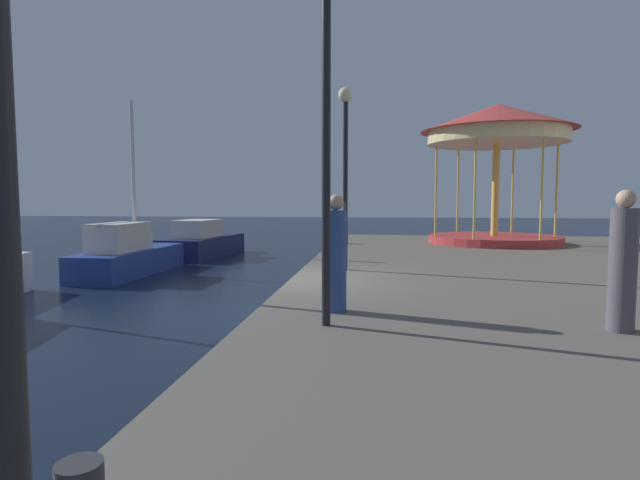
{
  "coord_description": "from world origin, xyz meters",
  "views": [
    {
      "loc": [
        1.93,
        -11.01,
        2.54
      ],
      "look_at": [
        -0.06,
        5.88,
        1.17
      ],
      "focal_mm": 28.47,
      "sensor_mm": 36.0,
      "label": 1
    }
  ],
  "objects_px": {
    "motorboat_navy": "(201,242)",
    "person_near_carousel": "(336,257)",
    "sailboat_blue": "(128,255)",
    "lamp_post_far_end": "(345,146)",
    "person_mid_promenade": "(623,265)",
    "lamp_post_mid_promenade": "(326,90)",
    "carousel": "(497,139)",
    "bollard_south": "(345,239)"
  },
  "relations": [
    {
      "from": "lamp_post_far_end",
      "to": "person_mid_promenade",
      "type": "distance_m",
      "value": 7.05
    },
    {
      "from": "sailboat_blue",
      "to": "person_near_carousel",
      "type": "relative_size",
      "value": 3.25
    },
    {
      "from": "motorboat_navy",
      "to": "bollard_south",
      "type": "bearing_deg",
      "value": -17.04
    },
    {
      "from": "motorboat_navy",
      "to": "lamp_post_mid_promenade",
      "type": "bearing_deg",
      "value": -64.24
    },
    {
      "from": "sailboat_blue",
      "to": "person_mid_promenade",
      "type": "distance_m",
      "value": 14.73
    },
    {
      "from": "motorboat_navy",
      "to": "lamp_post_mid_promenade",
      "type": "relative_size",
      "value": 1.11
    },
    {
      "from": "motorboat_navy",
      "to": "carousel",
      "type": "bearing_deg",
      "value": -4.87
    },
    {
      "from": "sailboat_blue",
      "to": "person_near_carousel",
      "type": "xyz_separation_m",
      "value": [
        7.73,
        -8.32,
        0.98
      ]
    },
    {
      "from": "sailboat_blue",
      "to": "carousel",
      "type": "relative_size",
      "value": 1.0
    },
    {
      "from": "lamp_post_far_end",
      "to": "carousel",
      "type": "bearing_deg",
      "value": 57.2
    },
    {
      "from": "sailboat_blue",
      "to": "motorboat_navy",
      "type": "bearing_deg",
      "value": 85.22
    },
    {
      "from": "carousel",
      "to": "lamp_post_far_end",
      "type": "distance_m",
      "value": 9.95
    },
    {
      "from": "motorboat_navy",
      "to": "bollard_south",
      "type": "distance_m",
      "value": 6.89
    },
    {
      "from": "sailboat_blue",
      "to": "lamp_post_mid_promenade",
      "type": "bearing_deg",
      "value": -50.17
    },
    {
      "from": "motorboat_navy",
      "to": "person_near_carousel",
      "type": "relative_size",
      "value": 2.9
    },
    {
      "from": "bollard_south",
      "to": "person_near_carousel",
      "type": "height_order",
      "value": "person_near_carousel"
    },
    {
      "from": "carousel",
      "to": "person_mid_promenade",
      "type": "height_order",
      "value": "carousel"
    },
    {
      "from": "lamp_post_far_end",
      "to": "person_mid_promenade",
      "type": "bearing_deg",
      "value": -53.39
    },
    {
      "from": "motorboat_navy",
      "to": "carousel",
      "type": "xyz_separation_m",
      "value": [
        12.45,
        -1.06,
        4.26
      ]
    },
    {
      "from": "sailboat_blue",
      "to": "lamp_post_mid_promenade",
      "type": "height_order",
      "value": "sailboat_blue"
    },
    {
      "from": "motorboat_navy",
      "to": "person_near_carousel",
      "type": "distance_m",
      "value": 15.83
    },
    {
      "from": "lamp_post_mid_promenade",
      "to": "lamp_post_far_end",
      "type": "height_order",
      "value": "lamp_post_mid_promenade"
    },
    {
      "from": "carousel",
      "to": "bollard_south",
      "type": "distance_m",
      "value": 7.09
    },
    {
      "from": "motorboat_navy",
      "to": "lamp_post_far_end",
      "type": "relative_size",
      "value": 1.18
    },
    {
      "from": "bollard_south",
      "to": "person_near_carousel",
      "type": "distance_m",
      "value": 12.05
    },
    {
      "from": "lamp_post_mid_promenade",
      "to": "bollard_south",
      "type": "height_order",
      "value": "lamp_post_mid_promenade"
    },
    {
      "from": "lamp_post_mid_promenade",
      "to": "person_near_carousel",
      "type": "xyz_separation_m",
      "value": [
        0.05,
        0.89,
        -2.34
      ]
    },
    {
      "from": "lamp_post_far_end",
      "to": "lamp_post_mid_promenade",
      "type": "bearing_deg",
      "value": -88.81
    },
    {
      "from": "lamp_post_mid_promenade",
      "to": "carousel",
      "type": "bearing_deg",
      "value": 69.28
    },
    {
      "from": "motorboat_navy",
      "to": "sailboat_blue",
      "type": "relative_size",
      "value": 0.89
    },
    {
      "from": "motorboat_navy",
      "to": "sailboat_blue",
      "type": "bearing_deg",
      "value": -94.78
    },
    {
      "from": "carousel",
      "to": "person_near_carousel",
      "type": "bearing_deg",
      "value": -111.81
    },
    {
      "from": "motorboat_navy",
      "to": "lamp_post_mid_promenade",
      "type": "height_order",
      "value": "lamp_post_mid_promenade"
    },
    {
      "from": "carousel",
      "to": "lamp_post_far_end",
      "type": "relative_size",
      "value": 1.33
    },
    {
      "from": "lamp_post_mid_promenade",
      "to": "bollard_south",
      "type": "xyz_separation_m",
      "value": [
        -0.62,
        12.91,
        -2.99
      ]
    },
    {
      "from": "lamp_post_far_end",
      "to": "person_mid_promenade",
      "type": "relative_size",
      "value": 2.37
    },
    {
      "from": "person_mid_promenade",
      "to": "lamp_post_mid_promenade",
      "type": "bearing_deg",
      "value": -177.72
    },
    {
      "from": "bollard_south",
      "to": "person_mid_promenade",
      "type": "xyz_separation_m",
      "value": [
        4.52,
        -12.76,
        0.68
      ]
    },
    {
      "from": "motorboat_navy",
      "to": "sailboat_blue",
      "type": "height_order",
      "value": "sailboat_blue"
    },
    {
      "from": "bollard_south",
      "to": "person_near_carousel",
      "type": "bearing_deg",
      "value": -86.79
    },
    {
      "from": "carousel",
      "to": "lamp_post_far_end",
      "type": "bearing_deg",
      "value": -122.8
    },
    {
      "from": "motorboat_navy",
      "to": "lamp_post_far_end",
      "type": "height_order",
      "value": "lamp_post_far_end"
    }
  ]
}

